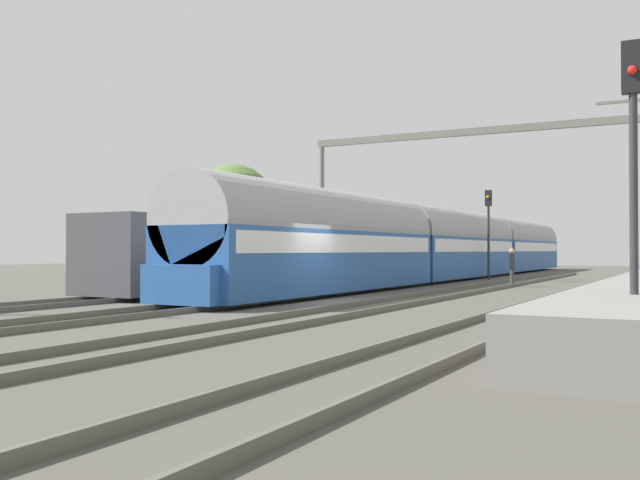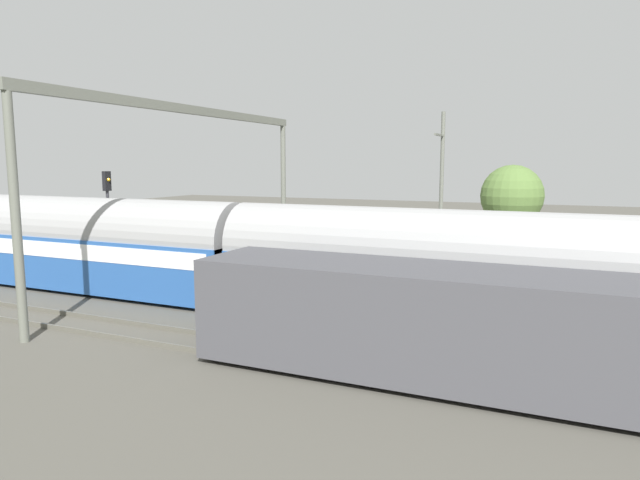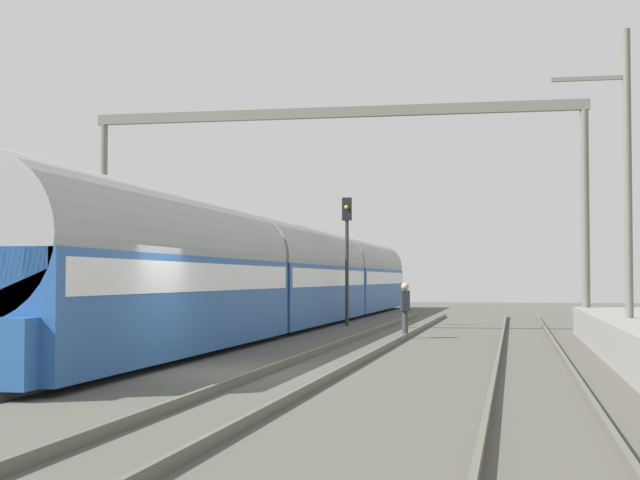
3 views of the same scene
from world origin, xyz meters
name	(u,v)px [view 1 (image 1 of 3)]	position (x,y,z in m)	size (l,w,h in m)	color
ground	(334,302)	(0.00, 0.00, 0.00)	(120.00, 120.00, 0.00)	#504D46
track_far_west	(174,293)	(-6.54, 0.00, 0.08)	(1.52, 60.00, 0.16)	#59574C
track_west	(276,297)	(-2.18, 0.00, 0.08)	(1.51, 60.00, 0.16)	#59574C
track_east	(397,302)	(2.18, 0.00, 0.08)	(1.51, 60.00, 0.16)	#59574C
track_far_east	(544,307)	(6.54, 0.00, 0.08)	(1.52, 60.00, 0.16)	#59574C
passenger_train	(455,245)	(-2.18, 19.57, 1.97)	(2.93, 49.20, 3.82)	#28569E
freight_car	(219,255)	(-6.54, 2.76, 1.47)	(2.80, 13.00, 2.70)	#47474C
person_crossing	(512,264)	(2.86, 12.00, 1.03)	(0.34, 0.45, 1.73)	#3C3C3C
railway_signal_near	(633,152)	(9.40, -7.13, 3.34)	(0.36, 0.30, 5.24)	#2D2D33
railway_signal_far	(488,222)	(-0.26, 19.74, 3.24)	(0.36, 0.30, 5.05)	#2D2D33
catenary_gantry	(470,166)	(0.00, 15.20, 5.96)	(17.48, 0.28, 7.86)	slate
tree_west_background	(234,204)	(-15.65, 16.78, 4.59)	(4.98, 4.98, 7.09)	#4C3826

